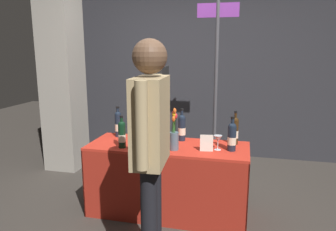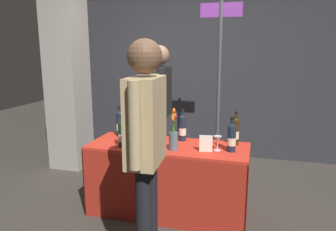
# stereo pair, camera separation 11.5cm
# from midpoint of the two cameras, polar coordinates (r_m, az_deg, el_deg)

# --- Properties ---
(ground_plane) EXTENTS (12.00, 12.00, 0.00)m
(ground_plane) POSITION_cam_midpoint_polar(r_m,az_deg,el_deg) (3.45, 1.00, -16.88)
(ground_plane) COLOR #38332D
(back_partition) EXTENTS (5.25, 0.12, 2.44)m
(back_partition) POSITION_cam_midpoint_polar(r_m,az_deg,el_deg) (5.06, 6.98, 6.76)
(back_partition) COLOR #2D2D33
(back_partition) RESTS_ON ground_plane
(concrete_pillar) EXTENTS (0.46, 0.46, 2.95)m
(concrete_pillar) POSITION_cam_midpoint_polar(r_m,az_deg,el_deg) (4.61, -17.13, 9.00)
(concrete_pillar) COLOR gray
(concrete_pillar) RESTS_ON ground_plane
(tasting_table) EXTENTS (1.59, 0.61, 0.72)m
(tasting_table) POSITION_cam_midpoint_polar(r_m,az_deg,el_deg) (3.25, 1.03, -9.22)
(tasting_table) COLOR red
(tasting_table) RESTS_ON ground_plane
(featured_wine_bottle) EXTENTS (0.07, 0.07, 0.34)m
(featured_wine_bottle) POSITION_cam_midpoint_polar(r_m,az_deg,el_deg) (3.22, 13.08, -2.73)
(featured_wine_bottle) COLOR #38230F
(featured_wine_bottle) RESTS_ON tasting_table
(display_bottle_0) EXTENTS (0.07, 0.07, 0.32)m
(display_bottle_0) POSITION_cam_midpoint_polar(r_m,az_deg,el_deg) (3.09, -7.26, -3.24)
(display_bottle_0) COLOR black
(display_bottle_0) RESTS_ON tasting_table
(display_bottle_1) EXTENTS (0.08, 0.08, 0.33)m
(display_bottle_1) POSITION_cam_midpoint_polar(r_m,az_deg,el_deg) (3.01, 12.47, -3.78)
(display_bottle_1) COLOR #192333
(display_bottle_1) RESTS_ON tasting_table
(display_bottle_2) EXTENTS (0.08, 0.08, 0.34)m
(display_bottle_2) POSITION_cam_midpoint_polar(r_m,az_deg,el_deg) (3.29, 3.62, -2.13)
(display_bottle_2) COLOR #192333
(display_bottle_2) RESTS_ON tasting_table
(display_bottle_3) EXTENTS (0.07, 0.07, 0.33)m
(display_bottle_3) POSITION_cam_midpoint_polar(r_m,az_deg,el_deg) (3.49, -7.79, -1.36)
(display_bottle_3) COLOR #192333
(display_bottle_3) RESTS_ON tasting_table
(display_bottle_4) EXTENTS (0.07, 0.07, 0.31)m
(display_bottle_4) POSITION_cam_midpoint_polar(r_m,az_deg,el_deg) (3.38, -2.77, -2.00)
(display_bottle_4) COLOR black
(display_bottle_4) RESTS_ON tasting_table
(wine_glass_near_vendor) EXTENTS (0.08, 0.08, 0.14)m
(wine_glass_near_vendor) POSITION_cam_midpoint_polar(r_m,az_deg,el_deg) (3.02, 10.00, -4.32)
(wine_glass_near_vendor) COLOR silver
(wine_glass_near_vendor) RESTS_ON tasting_table
(flower_vase) EXTENTS (0.09, 0.09, 0.41)m
(flower_vase) POSITION_cam_midpoint_polar(r_m,az_deg,el_deg) (2.98, 2.09, -3.79)
(flower_vase) COLOR slate
(flower_vase) RESTS_ON tasting_table
(brochure_stand) EXTENTS (0.12, 0.04, 0.16)m
(brochure_stand) POSITION_cam_midpoint_polar(r_m,az_deg,el_deg) (2.97, 7.94, -5.03)
(brochure_stand) COLOR silver
(brochure_stand) RESTS_ON tasting_table
(vendor_presenter) EXTENTS (0.23, 0.59, 1.71)m
(vendor_presenter) POSITION_cam_midpoint_polar(r_m,az_deg,el_deg) (3.86, -0.66, 2.46)
(vendor_presenter) COLOR #4C4233
(vendor_presenter) RESTS_ON ground_plane
(taster_foreground_right) EXTENTS (0.24, 0.58, 1.73)m
(taster_foreground_right) POSITION_cam_midpoint_polar(r_m,az_deg,el_deg) (2.23, -2.53, -4.12)
(taster_foreground_right) COLOR black
(taster_foreground_right) RESTS_ON ground_plane
(booth_signpost) EXTENTS (0.50, 0.04, 2.23)m
(booth_signpost) POSITION_cam_midpoint_polar(r_m,az_deg,el_deg) (4.00, 10.01, 7.21)
(booth_signpost) COLOR #47474C
(booth_signpost) RESTS_ON ground_plane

